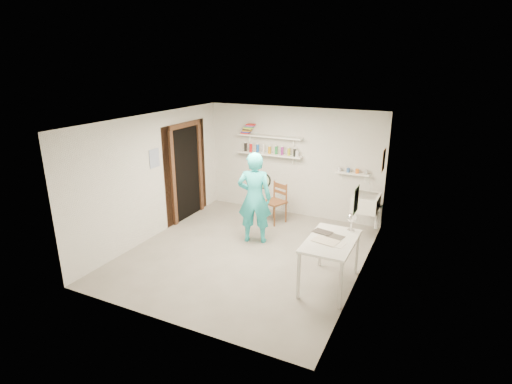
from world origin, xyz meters
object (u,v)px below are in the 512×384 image
at_px(belfast_sink, 366,202).
at_px(desk_lamp, 352,218).
at_px(man, 255,198).
at_px(wooden_chair, 274,202).
at_px(wall_clock, 263,181).
at_px(work_table, 330,263).

distance_m(belfast_sink, desk_lamp, 1.68).
xyz_separation_m(belfast_sink, man, (-1.85, -1.16, 0.18)).
bearing_deg(wooden_chair, desk_lamp, -15.87).
height_order(wall_clock, desk_lamp, wall_clock).
height_order(wall_clock, wooden_chair, wall_clock).
height_order(man, work_table, man).
relative_size(wall_clock, desk_lamp, 2.18).
bearing_deg(man, belfast_sink, -166.09).
distance_m(man, wall_clock, 0.37).
bearing_deg(belfast_sink, desk_lamp, -87.21).
bearing_deg(wooden_chair, man, -65.80).
xyz_separation_m(belfast_sink, wooden_chair, (-1.88, -0.12, -0.24)).
bearing_deg(wall_clock, belfast_sink, 9.93).
bearing_deg(wall_clock, work_table, -53.11).
distance_m(wooden_chair, work_table, 2.67).
xyz_separation_m(wall_clock, work_table, (1.67, -1.16, -0.78)).
xyz_separation_m(man, work_table, (1.74, -0.95, -0.49)).
bearing_deg(desk_lamp, wooden_chair, 141.99).
bearing_deg(work_table, wooden_chair, 131.61).
xyz_separation_m(belfast_sink, work_table, (-0.11, -2.11, -0.31)).
xyz_separation_m(wooden_chair, desk_lamp, (1.97, -1.54, 0.53)).
xyz_separation_m(man, wall_clock, (0.07, 0.21, 0.29)).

